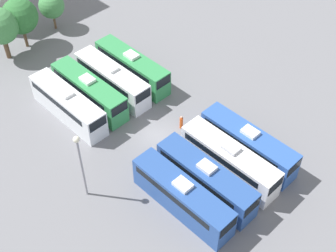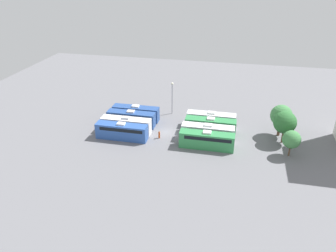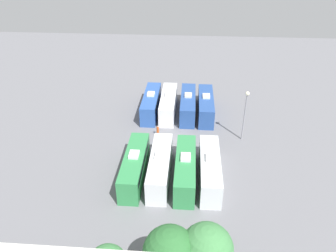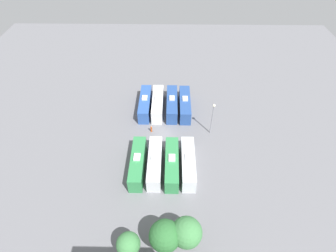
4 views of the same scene
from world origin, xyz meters
TOP-DOWN VIEW (x-y plane):
  - ground_plane at (0.00, 0.00)m, footprint 115.00×115.00m
  - bus_0 at (-4.64, -8.46)m, footprint 2.47×10.65m
  - bus_1 at (-1.64, -8.59)m, footprint 2.47×10.65m
  - bus_2 at (1.68, -8.64)m, footprint 2.47×10.65m
  - bus_3 at (4.62, -8.60)m, footprint 2.47×10.65m
  - bus_4 at (-4.71, 8.72)m, footprint 2.47×10.65m
  - bus_5 at (-1.70, 8.88)m, footprint 2.47×10.65m
  - bus_6 at (1.45, 8.67)m, footprint 2.47×10.65m
  - bus_7 at (4.62, 8.79)m, footprint 2.47×10.65m
  - worker_person at (2.75, -1.19)m, footprint 0.36×0.36m
  - light_pole at (-9.90, -1.10)m, footprint 0.60×0.60m
  - tree_0 at (-3.77, 22.95)m, footprint 4.41×4.41m
  - tree_1 at (-0.79, 23.41)m, footprint 4.51×4.51m
  - tree_2 at (4.26, 24.24)m, footprint 3.39×3.39m

SIDE VIEW (x-z plane):
  - ground_plane at x=0.00m, z-range 0.00..0.00m
  - worker_person at x=2.75m, z-range -0.06..1.62m
  - bus_0 at x=-4.64m, z-range -0.02..3.57m
  - bus_1 at x=-1.64m, z-range -0.02..3.57m
  - bus_2 at x=1.68m, z-range -0.02..3.57m
  - bus_3 at x=4.62m, z-range -0.02..3.57m
  - bus_4 at x=-4.71m, z-range -0.02..3.57m
  - bus_5 at x=-1.70m, z-range -0.02..3.57m
  - bus_6 at x=1.45m, z-range -0.02..3.57m
  - bus_7 at x=4.62m, z-range -0.02..3.57m
  - tree_2 at x=4.26m, z-range 0.88..6.06m
  - tree_1 at x=-0.79m, z-range 1.09..7.82m
  - tree_0 at x=-3.77m, z-range 1.15..7.94m
  - light_pole at x=-9.90m, z-range 1.39..9.20m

